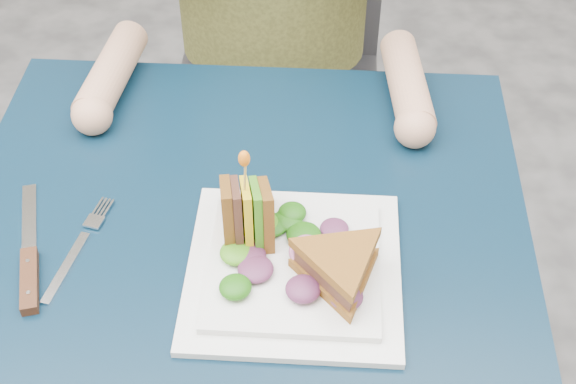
# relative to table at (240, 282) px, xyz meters

# --- Properties ---
(table) EXTENTS (0.75, 0.75, 0.73)m
(table) POSITION_rel_table_xyz_m (0.00, 0.00, 0.00)
(table) COLOR black
(table) RESTS_ON ground
(chair) EXTENTS (0.42, 0.40, 0.93)m
(chair) POSITION_rel_table_xyz_m (0.00, 0.70, -0.11)
(chair) COLOR #47474C
(chair) RESTS_ON ground
(plate) EXTENTS (0.26, 0.26, 0.02)m
(plate) POSITION_rel_table_xyz_m (0.07, -0.04, 0.09)
(plate) COLOR white
(plate) RESTS_ON table
(sandwich_flat) EXTENTS (0.18, 0.18, 0.05)m
(sandwich_flat) POSITION_rel_table_xyz_m (0.13, -0.07, 0.12)
(sandwich_flat) COLOR brown
(sandwich_flat) RESTS_ON plate
(sandwich_upright) EXTENTS (0.09, 0.14, 0.14)m
(sandwich_upright) POSITION_rel_table_xyz_m (0.01, 0.00, 0.13)
(sandwich_upright) COLOR brown
(sandwich_upright) RESTS_ON plate
(fork) EXTENTS (0.05, 0.18, 0.01)m
(fork) POSITION_rel_table_xyz_m (-0.20, -0.03, 0.08)
(fork) COLOR silver
(fork) RESTS_ON table
(knife) EXTENTS (0.08, 0.22, 0.02)m
(knife) POSITION_rel_table_xyz_m (-0.25, -0.06, 0.09)
(knife) COLOR silver
(knife) RESTS_ON table
(toothpick) EXTENTS (0.01, 0.01, 0.06)m
(toothpick) POSITION_rel_table_xyz_m (0.01, 0.00, 0.20)
(toothpick) COLOR tan
(toothpick) RESTS_ON sandwich_upright
(toothpick_frill) EXTENTS (0.01, 0.01, 0.02)m
(toothpick_frill) POSITION_rel_table_xyz_m (0.01, 0.00, 0.23)
(toothpick_frill) COLOR orange
(toothpick_frill) RESTS_ON sandwich_upright
(lettuce_spill) EXTENTS (0.15, 0.13, 0.02)m
(lettuce_spill) POSITION_rel_table_xyz_m (0.08, -0.03, 0.11)
(lettuce_spill) COLOR #337A14
(lettuce_spill) RESTS_ON plate
(onion_ring) EXTENTS (0.04, 0.04, 0.02)m
(onion_ring) POSITION_rel_table_xyz_m (0.09, -0.04, 0.11)
(onion_ring) COLOR #9E4C7A
(onion_ring) RESTS_ON plate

